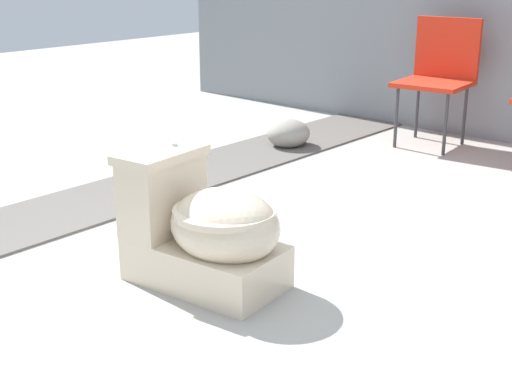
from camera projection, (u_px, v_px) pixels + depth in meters
name	position (u px, v px, depth m)	size (l,w,h in m)	color
ground_plane	(234.00, 270.00, 2.90)	(14.00, 14.00, 0.00)	#A8A59E
gravel_strip	(149.00, 186.00, 3.95)	(0.56, 8.00, 0.01)	#605B56
toilet	(205.00, 230.00, 2.72)	(0.67, 0.44, 0.52)	beige
folding_chair_left	(440.00, 68.00, 4.73)	(0.48, 0.48, 0.83)	red
boulder_near	(288.00, 133.00, 4.75)	(0.30, 0.27, 0.19)	gray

